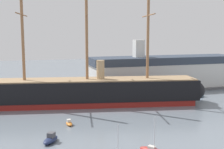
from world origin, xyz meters
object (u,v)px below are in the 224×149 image
object	(u,v)px
motorboat_mid_left	(51,139)
motorboat_distant_centre	(97,93)
motorboat_alongside_bow	(69,123)
motorboat_far_right	(201,95)
tall_ship	(87,91)
dockside_warehouse_right	(164,73)

from	to	relation	value
motorboat_mid_left	motorboat_distant_centre	world-z (taller)	motorboat_mid_left
motorboat_alongside_bow	motorboat_far_right	world-z (taller)	motorboat_far_right
tall_ship	motorboat_distant_centre	size ratio (longest dim) A/B	19.93
tall_ship	motorboat_far_right	xyz separation A→B (m)	(36.23, -0.39, -3.31)
dockside_warehouse_right	tall_ship	bearing A→B (deg)	-154.38
motorboat_far_right	motorboat_distant_centre	world-z (taller)	motorboat_far_right
tall_ship	dockside_warehouse_right	world-z (taller)	tall_ship
tall_ship	motorboat_alongside_bow	bearing A→B (deg)	-115.29
motorboat_alongside_bow	motorboat_far_right	distance (m)	46.84
motorboat_far_right	motorboat_alongside_bow	bearing A→B (deg)	-159.96
motorboat_alongside_bow	dockside_warehouse_right	distance (m)	50.46
motorboat_far_right	motorboat_distant_centre	size ratio (longest dim) A/B	1.00
motorboat_distant_centre	dockside_warehouse_right	xyz separation A→B (m)	(25.28, 1.95, 5.30)
motorboat_mid_left	motorboat_distant_centre	size ratio (longest dim) A/B	1.26
tall_ship	motorboat_far_right	size ratio (longest dim) A/B	19.91
motorboat_alongside_bow	motorboat_distant_centre	world-z (taller)	motorboat_distant_centre
motorboat_mid_left	motorboat_far_right	xyz separation A→B (m)	(48.84, 25.21, -0.11)
motorboat_distant_centre	motorboat_mid_left	bearing A→B (deg)	-115.74
tall_ship	motorboat_distant_centre	distance (m)	14.78
motorboat_mid_left	motorboat_far_right	distance (m)	54.96
motorboat_far_right	tall_ship	bearing A→B (deg)	179.39
motorboat_alongside_bow	motorboat_distant_centre	xyz separation A→B (m)	(13.80, 29.51, 0.07)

